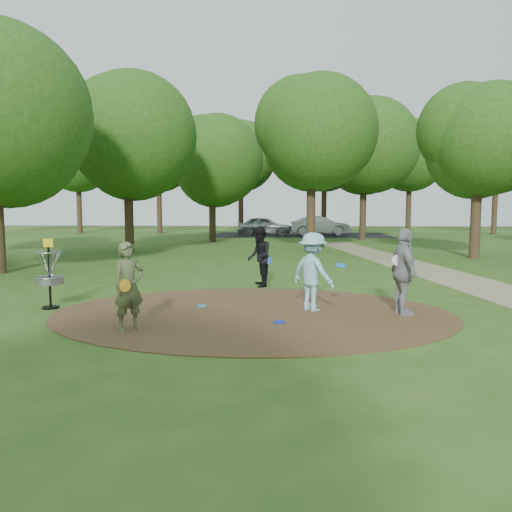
{
  "coord_description": "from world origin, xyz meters",
  "views": [
    {
      "loc": [
        0.64,
        -10.29,
        2.22
      ],
      "look_at": [
        0.0,
        1.2,
        1.1
      ],
      "focal_mm": 35.0,
      "sensor_mm": 36.0,
      "label": 1
    }
  ],
  "objects": [
    {
      "name": "ground",
      "position": [
        0.0,
        0.0,
        0.0
      ],
      "size": [
        100.0,
        100.0,
        0.0
      ],
      "primitive_type": "plane",
      "color": "#2D5119",
      "rests_on": "ground"
    },
    {
      "name": "dirt_clearing",
      "position": [
        0.0,
        0.0,
        0.01
      ],
      "size": [
        8.4,
        8.4,
        0.02
      ],
      "primitive_type": "cylinder",
      "color": "#47301C",
      "rests_on": "ground"
    },
    {
      "name": "parking_lot",
      "position": [
        2.0,
        30.0,
        0.0
      ],
      "size": [
        14.0,
        8.0,
        0.01
      ],
      "primitive_type": "cube",
      "color": "black",
      "rests_on": "ground"
    },
    {
      "name": "player_observer_with_disc",
      "position": [
        -2.14,
        -1.56,
        0.81
      ],
      "size": [
        0.69,
        0.69,
        1.61
      ],
      "color": "#525E36",
      "rests_on": "ground"
    },
    {
      "name": "player_throwing_with_disc",
      "position": [
        1.27,
        0.35,
        0.85
      ],
      "size": [
        1.34,
        1.22,
        1.69
      ],
      "color": "#89C5CC",
      "rests_on": "ground"
    },
    {
      "name": "player_walking_with_disc",
      "position": [
        -0.04,
        3.59,
        0.84
      ],
      "size": [
        0.74,
        0.9,
        1.69
      ],
      "color": "black",
      "rests_on": "ground"
    },
    {
      "name": "player_waiting_with_disc",
      "position": [
        3.1,
        -0.0,
        0.9
      ],
      "size": [
        0.61,
        1.11,
        1.8
      ],
      "color": "gray",
      "rests_on": "ground"
    },
    {
      "name": "disc_ground_cyan",
      "position": [
        -1.18,
        0.63,
        0.03
      ],
      "size": [
        0.22,
        0.22,
        0.02
      ],
      "primitive_type": "cylinder",
      "color": "#1B8FD9",
      "rests_on": "dirt_clearing"
    },
    {
      "name": "disc_ground_blue",
      "position": [
        0.56,
        -0.86,
        0.03
      ],
      "size": [
        0.22,
        0.22,
        0.02
      ],
      "primitive_type": "cylinder",
      "color": "#0D21E3",
      "rests_on": "dirt_clearing"
    },
    {
      "name": "car_left",
      "position": [
        -0.9,
        29.84,
        0.75
      ],
      "size": [
        4.41,
        1.82,
        1.5
      ],
      "primitive_type": "imported",
      "rotation": [
        0.0,
        0.0,
        1.56
      ],
      "color": "#B1B5BA",
      "rests_on": "ground"
    },
    {
      "name": "car_right",
      "position": [
        3.52,
        29.58,
        0.77
      ],
      "size": [
        4.74,
        1.76,
        1.55
      ],
      "primitive_type": "imported",
      "rotation": [
        0.0,
        0.0,
        1.6
      ],
      "color": "#A2A4AA",
      "rests_on": "ground"
    },
    {
      "name": "disc_golf_basket",
      "position": [
        -4.5,
        0.3,
        0.87
      ],
      "size": [
        0.63,
        0.63,
        1.54
      ],
      "color": "black",
      "rests_on": "ground"
    },
    {
      "name": "tree_ring",
      "position": [
        -0.0,
        9.86,
        5.21
      ],
      "size": [
        36.85,
        46.0,
        9.31
      ],
      "color": "#332316",
      "rests_on": "ground"
    }
  ]
}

